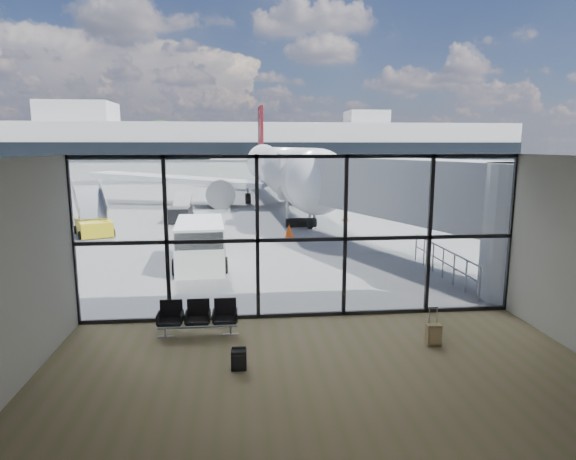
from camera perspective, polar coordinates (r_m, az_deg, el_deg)
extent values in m
plane|color=slate|center=(52.97, -3.91, 4.82)|extent=(220.00, 220.00, 0.00)
cube|color=brown|center=(10.06, 4.59, -18.01)|extent=(12.00, 8.00, 0.01)
cube|color=silver|center=(8.89, 5.00, 8.52)|extent=(12.00, 8.00, 0.02)
cube|color=silver|center=(5.59, 12.54, -16.51)|extent=(12.00, 0.02, 4.50)
cube|color=white|center=(13.08, 1.62, -0.92)|extent=(12.00, 0.04, 4.50)
cube|color=black|center=(13.66, 1.57, -9.98)|extent=(12.00, 0.12, 0.10)
cube|color=black|center=(13.09, 1.62, -1.14)|extent=(12.00, 0.12, 0.10)
cube|color=black|center=(12.84, 1.66, 8.71)|extent=(12.00, 0.12, 0.10)
cube|color=black|center=(13.69, -24.17, -1.31)|extent=(0.10, 0.12, 4.50)
cube|color=black|center=(13.12, -14.18, -1.19)|extent=(0.10, 0.12, 4.50)
cube|color=black|center=(12.98, -3.65, -1.02)|extent=(0.10, 0.12, 4.50)
cube|color=black|center=(13.28, 6.76, -0.82)|extent=(0.10, 0.12, 4.50)
cube|color=black|center=(13.99, 16.40, -0.61)|extent=(0.10, 0.12, 4.50)
cube|color=black|center=(15.06, 24.90, -0.41)|extent=(0.10, 0.12, 4.50)
cylinder|color=#ACAEB1|center=(16.54, 26.70, -0.22)|extent=(2.80, 2.80, 4.20)
cube|color=#ACAEB1|center=(21.71, 10.94, 5.24)|extent=(7.45, 14.81, 2.40)
cube|color=#ACAEB1|center=(28.01, 1.59, 6.44)|extent=(2.60, 2.20, 2.60)
cylinder|color=gray|center=(28.13, -0.05, 2.16)|extent=(0.20, 0.20, 1.80)
cylinder|color=gray|center=(28.33, 3.17, 2.20)|extent=(0.20, 0.20, 1.80)
cylinder|color=black|center=(28.32, 1.56, 0.88)|extent=(1.80, 0.56, 0.56)
cylinder|color=gray|center=(15.91, 21.75, -5.96)|extent=(0.06, 0.06, 1.10)
cylinder|color=gray|center=(16.68, 20.33, -5.15)|extent=(0.06, 0.06, 1.10)
cylinder|color=gray|center=(17.46, 19.05, -4.41)|extent=(0.06, 0.06, 1.10)
cylinder|color=gray|center=(18.26, 17.88, -3.73)|extent=(0.06, 0.06, 1.10)
cylinder|color=gray|center=(19.07, 16.81, -3.10)|extent=(0.06, 0.06, 1.10)
cylinder|color=gray|center=(19.88, 15.82, -2.53)|extent=(0.06, 0.06, 1.10)
cylinder|color=gray|center=(20.70, 14.92, -2.00)|extent=(0.06, 0.06, 1.10)
cylinder|color=gray|center=(18.15, 17.97, -2.10)|extent=(0.06, 5.40, 0.06)
cylinder|color=gray|center=(18.25, 17.89, -3.57)|extent=(0.06, 5.40, 0.06)
cube|color=#AAA9A5|center=(74.76, -4.50, 9.38)|extent=(80.00, 12.00, 8.00)
cube|color=black|center=(68.66, -4.39, 9.33)|extent=(80.00, 0.20, 2.40)
cube|color=#AAA9A5|center=(78.45, -23.62, 12.64)|extent=(10.00, 8.00, 3.00)
cube|color=#AAA9A5|center=(77.39, 9.25, 13.00)|extent=(6.00, 6.00, 2.00)
cylinder|color=#382619|center=(92.66, -29.69, 6.69)|extent=(0.50, 0.50, 3.06)
sphere|color=black|center=(92.61, -29.89, 9.00)|extent=(5.61, 5.61, 5.61)
cylinder|color=#382619|center=(90.40, -26.20, 7.04)|extent=(0.50, 0.50, 3.42)
sphere|color=black|center=(90.36, -26.41, 9.68)|extent=(6.27, 6.27, 6.27)
cylinder|color=#382619|center=(88.51, -22.52, 7.03)|extent=(0.50, 0.50, 2.70)
sphere|color=black|center=(88.45, -22.66, 9.16)|extent=(4.95, 4.95, 4.95)
cylinder|color=#382619|center=(86.98, -18.71, 7.34)|extent=(0.50, 0.50, 3.06)
sphere|color=black|center=(86.92, -18.85, 9.80)|extent=(5.61, 5.61, 5.61)
cylinder|color=#382619|center=(85.84, -14.78, 7.62)|extent=(0.50, 0.50, 3.42)
sphere|color=black|center=(85.79, -14.91, 10.41)|extent=(6.27, 6.27, 6.27)
cube|color=gray|center=(12.52, -10.60, -11.24)|extent=(1.99, 0.08, 0.04)
cube|color=black|center=(12.54, -13.77, -10.49)|extent=(0.56, 0.53, 0.07)
cube|color=black|center=(12.70, -13.65, -9.10)|extent=(0.56, 0.06, 0.50)
cube|color=black|center=(12.46, -10.63, -10.50)|extent=(0.56, 0.53, 0.07)
cube|color=black|center=(12.62, -10.56, -9.10)|extent=(0.56, 0.06, 0.50)
cube|color=black|center=(12.42, -7.46, -10.49)|extent=(0.56, 0.53, 0.07)
cube|color=black|center=(12.58, -7.45, -9.08)|extent=(0.56, 0.06, 0.50)
cylinder|color=gray|center=(12.66, -14.33, -11.69)|extent=(0.05, 0.05, 0.23)
cylinder|color=gray|center=(12.52, -6.79, -11.70)|extent=(0.05, 0.05, 0.23)
cube|color=black|center=(10.64, -5.85, -15.09)|extent=(0.33, 0.22, 0.44)
cube|color=black|center=(10.54, -5.88, -15.37)|extent=(0.26, 0.07, 0.30)
cylinder|color=black|center=(10.64, -5.84, -13.78)|extent=(0.30, 0.09, 0.08)
cube|color=#8F7950|center=(12.24, 16.87, -11.78)|extent=(0.34, 0.22, 0.51)
cube|color=#8F7950|center=(12.15, 17.06, -11.97)|extent=(0.28, 0.05, 0.38)
cylinder|color=gray|center=(12.14, 16.39, -9.76)|extent=(0.02, 0.02, 0.42)
cylinder|color=gray|center=(12.21, 17.23, -9.69)|extent=(0.02, 0.02, 0.42)
cube|color=black|center=(12.11, 16.86, -8.80)|extent=(0.23, 0.03, 0.02)
cylinder|color=black|center=(12.38, 16.24, -12.71)|extent=(0.03, 0.06, 0.06)
cylinder|color=black|center=(12.45, 17.07, -12.64)|extent=(0.03, 0.06, 0.06)
cylinder|color=white|center=(39.44, -0.89, 7.23)|extent=(5.00, 28.56, 3.51)
sphere|color=white|center=(25.47, 3.50, 5.71)|extent=(3.51, 3.51, 3.51)
cone|color=white|center=(55.89, -3.24, 8.31)|extent=(3.80, 5.86, 3.51)
cube|color=black|center=(25.99, 3.25, 6.85)|extent=(2.14, 1.25, 0.47)
cube|color=white|center=(40.16, -12.60, 5.89)|extent=(14.56, 6.78, 1.12)
cylinder|color=black|center=(38.26, -8.04, 4.42)|extent=(2.16, 3.32, 1.99)
cube|color=white|center=(55.21, -6.36, 8.34)|extent=(5.41, 2.50, 0.17)
cube|color=white|center=(42.26, 9.88, 6.17)|extent=(14.42, 8.10, 1.12)
cylinder|color=black|center=(39.62, 6.40, 4.64)|extent=(2.16, 3.32, 1.99)
cube|color=white|center=(55.79, -0.06, 8.42)|extent=(5.47, 3.00, 0.17)
cube|color=#560C12|center=(55.89, -3.27, 11.52)|extent=(0.47, 3.61, 5.68)
cylinder|color=gray|center=(27.55, 2.62, 1.48)|extent=(0.19, 0.19, 1.33)
cylinder|color=black|center=(27.60, 2.62, 0.80)|extent=(0.27, 0.67, 0.66)
cylinder|color=black|center=(39.83, -4.77, 3.74)|extent=(0.47, 0.93, 0.91)
cylinder|color=black|center=(40.54, 2.75, 3.87)|extent=(0.47, 0.93, 0.91)
cube|color=white|center=(19.37, -10.36, -1.58)|extent=(2.06, 4.24, 1.80)
cube|color=black|center=(17.78, -10.48, -0.99)|extent=(1.77, 1.19, 0.63)
cylinder|color=black|center=(18.23, -13.19, -4.29)|extent=(0.26, 0.64, 0.63)
cylinder|color=black|center=(18.19, -7.52, -4.14)|extent=(0.26, 0.64, 0.63)
cylinder|color=black|center=(20.84, -12.73, -2.49)|extent=(0.26, 0.64, 0.63)
cylinder|color=black|center=(20.81, -7.78, -2.35)|extent=(0.26, 0.64, 0.63)
cube|color=black|center=(31.08, -12.62, 1.90)|extent=(1.30, 2.71, 0.89)
cube|color=black|center=(32.05, -12.41, 3.36)|extent=(1.12, 2.25, 0.92)
cylinder|color=black|center=(30.33, -14.01, 1.14)|extent=(0.19, 0.45, 0.45)
cylinder|color=black|center=(30.15, -11.66, 1.18)|extent=(0.19, 0.45, 0.45)
cylinder|color=black|center=(32.08, -13.49, 1.63)|extent=(0.19, 0.45, 0.45)
cylinder|color=black|center=(31.91, -11.27, 1.67)|extent=(0.19, 0.45, 0.45)
cube|color=gold|center=(27.67, -22.03, 0.33)|extent=(2.56, 3.15, 0.79)
cube|color=gray|center=(28.29, -22.40, 2.82)|extent=(2.17, 2.60, 1.45)
cylinder|color=black|center=(26.65, -23.37, -0.59)|extent=(0.36, 0.47, 0.43)
cylinder|color=black|center=(26.86, -20.04, -0.30)|extent=(0.36, 0.47, 0.43)
cylinder|color=black|center=(28.58, -23.83, 0.04)|extent=(0.36, 0.47, 0.43)
cylinder|color=black|center=(28.77, -20.73, 0.31)|extent=(0.36, 0.47, 0.43)
cube|color=#FF4D0D|center=(25.16, 0.14, -0.81)|extent=(0.48, 0.48, 0.03)
cone|color=#FF4D0D|center=(25.10, 0.14, -0.08)|extent=(0.46, 0.46, 0.68)
cube|color=#CF460A|center=(30.83, 6.81, 1.12)|extent=(0.46, 0.46, 0.03)
cone|color=#CF460A|center=(30.78, 6.82, 1.69)|extent=(0.44, 0.44, 0.66)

